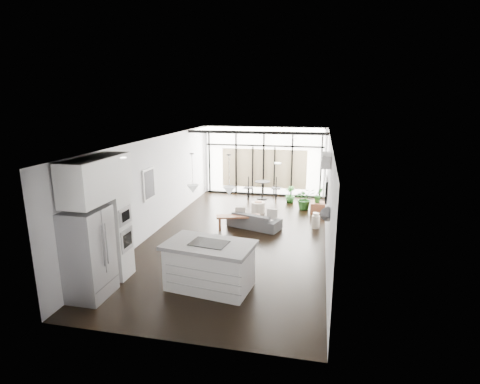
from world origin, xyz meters
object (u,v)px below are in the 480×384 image
at_px(sofa, 254,218).
at_px(pouf, 258,207).
at_px(fridge, 89,254).
at_px(console_bench, 238,222).
at_px(tv, 326,189).
at_px(milk_can, 316,220).
at_px(island, 209,266).

relative_size(sofa, pouf, 3.43).
bearing_deg(fridge, sofa, 62.38).
distance_m(console_bench, tv, 2.83).
bearing_deg(tv, milk_can, 143.47).
bearing_deg(milk_can, pouf, 149.38).
bearing_deg(island, fridge, -151.39).
xyz_separation_m(sofa, tv, (2.12, 0.18, 0.98)).
xyz_separation_m(fridge, pouf, (2.37, 6.32, -0.73)).
distance_m(pouf, milk_can, 2.32).
xyz_separation_m(island, fridge, (-2.24, -0.83, 0.42)).
distance_m(console_bench, pouf, 1.81).
xyz_separation_m(island, console_bench, (-0.19, 3.71, -0.29)).
height_order(fridge, tv, fridge).
relative_size(console_bench, milk_can, 2.74).
xyz_separation_m(fridge, tv, (4.62, 4.95, 0.38)).
height_order(pouf, milk_can, milk_can).
distance_m(sofa, milk_can, 1.91).
relative_size(fridge, tv, 1.67).
xyz_separation_m(console_bench, pouf, (0.32, 1.79, -0.02)).
bearing_deg(pouf, sofa, -85.16).
relative_size(fridge, milk_can, 3.77).
bearing_deg(tv, sofa, -175.21).
bearing_deg(pouf, fridge, -110.52).
relative_size(pouf, milk_can, 0.99).
xyz_separation_m(island, sofa, (0.26, 3.94, -0.18)).
bearing_deg(console_bench, fridge, -130.88).
bearing_deg(pouf, milk_can, -30.62).
distance_m(island, sofa, 3.95).
bearing_deg(island, pouf, 96.90).
bearing_deg(island, sofa, 94.47).
distance_m(pouf, tv, 2.86).
bearing_deg(tv, island, -120.04).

